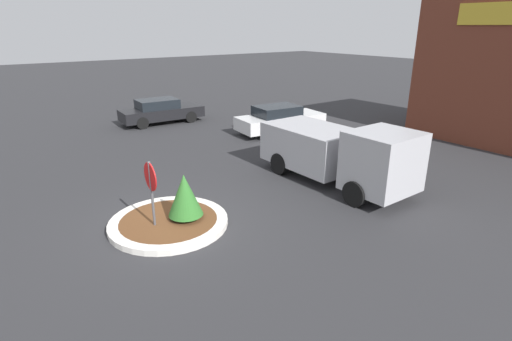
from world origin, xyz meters
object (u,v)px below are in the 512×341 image
Objects in this scene: stop_sign at (151,184)px; parked_sedan_white at (280,119)px; parked_sedan_black at (161,111)px; utility_truck at (337,152)px.

parked_sedan_white is at bearing 123.41° from stop_sign.
parked_sedan_white reaches higher than parked_sedan_black.
parked_sedan_black is 0.98× the size of parked_sedan_white.
utility_truck reaches higher than parked_sedan_black.
utility_truck is 1.24× the size of parked_sedan_black.
parked_sedan_white is at bearing 155.60° from utility_truck.
stop_sign is 11.53m from parked_sedan_white.
stop_sign is 6.70m from utility_truck.
utility_truck is 1.22× the size of parked_sedan_white.
stop_sign is 0.34× the size of utility_truck.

